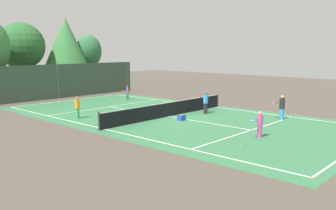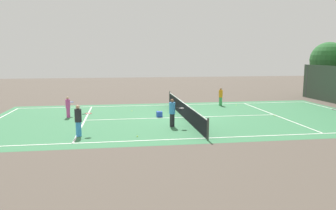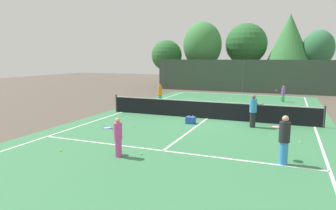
# 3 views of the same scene
# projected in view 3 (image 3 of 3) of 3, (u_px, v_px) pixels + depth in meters

# --- Properties ---
(ground_plane) EXTENTS (80.00, 80.00, 0.00)m
(ground_plane) POSITION_uv_depth(u_px,v_px,m) (207.00, 119.00, 17.05)
(ground_plane) COLOR brown
(court_surface) EXTENTS (13.00, 25.00, 0.01)m
(court_surface) POSITION_uv_depth(u_px,v_px,m) (207.00, 119.00, 17.05)
(court_surface) COLOR #387A4C
(court_surface) RESTS_ON ground_plane
(tennis_net) EXTENTS (11.90, 0.10, 1.10)m
(tennis_net) POSITION_uv_depth(u_px,v_px,m) (207.00, 110.00, 16.97)
(tennis_net) COLOR #333833
(tennis_net) RESTS_ON ground_plane
(perimeter_fence) EXTENTS (18.00, 0.12, 3.20)m
(perimeter_fence) POSITION_uv_depth(u_px,v_px,m) (243.00, 76.00, 29.64)
(perimeter_fence) COLOR #384C3D
(perimeter_fence) RESTS_ON ground_plane
(tree_0) EXTENTS (3.53, 3.53, 5.41)m
(tree_0) POSITION_uv_depth(u_px,v_px,m) (167.00, 55.00, 35.16)
(tree_0) COLOR brown
(tree_0) RESTS_ON ground_plane
(tree_1) EXTENTS (4.61, 4.61, 7.96)m
(tree_1) POSITION_uv_depth(u_px,v_px,m) (289.00, 39.00, 31.85)
(tree_1) COLOR brown
(tree_1) RESTS_ON ground_plane
(tree_2) EXTENTS (4.70, 4.70, 7.27)m
(tree_2) POSITION_uv_depth(u_px,v_px,m) (246.00, 44.00, 34.50)
(tree_2) COLOR brown
(tree_2) RESTS_ON ground_plane
(tree_3) EXTENTS (4.31, 4.33, 7.37)m
(tree_3) POSITION_uv_depth(u_px,v_px,m) (202.00, 45.00, 34.04)
(tree_3) COLOR brown
(tree_3) RESTS_ON ground_plane
(tree_4) EXTENTS (3.09, 2.72, 6.21)m
(tree_4) POSITION_uv_depth(u_px,v_px,m) (318.00, 48.00, 30.86)
(tree_4) COLOR brown
(tree_4) RESTS_ON ground_plane
(player_0) EXTENTS (0.84, 0.35, 1.26)m
(player_0) POSITION_uv_depth(u_px,v_px,m) (283.00, 93.00, 23.40)
(player_0) COLOR #3FA559
(player_0) RESTS_ON ground_plane
(player_1) EXTENTS (0.31, 0.31, 1.47)m
(player_1) POSITION_uv_depth(u_px,v_px,m) (160.00, 94.00, 22.33)
(player_1) COLOR #3FA559
(player_1) RESTS_ON ground_plane
(player_2) EXTENTS (0.70, 0.89, 1.62)m
(player_2) POSITION_uv_depth(u_px,v_px,m) (284.00, 139.00, 9.66)
(player_2) COLOR #388CD8
(player_2) RESTS_ON ground_plane
(player_3) EXTENTS (0.88, 0.49, 1.38)m
(player_3) POSITION_uv_depth(u_px,v_px,m) (118.00, 137.00, 10.45)
(player_3) COLOR #D14799
(player_3) RESTS_ON ground_plane
(player_4) EXTENTS (0.69, 0.89, 1.62)m
(player_4) POSITION_uv_depth(u_px,v_px,m) (253.00, 111.00, 14.86)
(player_4) COLOR #232328
(player_4) RESTS_ON ground_plane
(ball_crate) EXTENTS (0.47, 0.37, 0.43)m
(ball_crate) POSITION_uv_depth(u_px,v_px,m) (191.00, 120.00, 15.76)
(ball_crate) COLOR blue
(ball_crate) RESTS_ON ground_plane
(tennis_ball_0) EXTENTS (0.07, 0.07, 0.07)m
(tennis_ball_0) POSITION_uv_depth(u_px,v_px,m) (168.00, 101.00, 23.58)
(tennis_ball_0) COLOR #CCE533
(tennis_ball_0) RESTS_ON ground_plane
(tennis_ball_1) EXTENTS (0.07, 0.07, 0.07)m
(tennis_ball_1) POSITION_uv_depth(u_px,v_px,m) (61.00, 150.00, 11.15)
(tennis_ball_1) COLOR #CCE533
(tennis_ball_1) RESTS_ON ground_plane
(tennis_ball_2) EXTENTS (0.07, 0.07, 0.07)m
(tennis_ball_2) POSITION_uv_depth(u_px,v_px,m) (300.00, 142.00, 12.23)
(tennis_ball_2) COLOR #CCE533
(tennis_ball_2) RESTS_ON ground_plane
(tennis_ball_3) EXTENTS (0.07, 0.07, 0.07)m
(tennis_ball_3) POSITION_uv_depth(u_px,v_px,m) (234.00, 103.00, 22.52)
(tennis_ball_3) COLOR #CCE533
(tennis_ball_3) RESTS_ON ground_plane
(tennis_ball_4) EXTENTS (0.07, 0.07, 0.07)m
(tennis_ball_4) POSITION_uv_depth(u_px,v_px,m) (141.00, 154.00, 10.76)
(tennis_ball_4) COLOR #CCE533
(tennis_ball_4) RESTS_ON ground_plane
(tennis_ball_5) EXTENTS (0.07, 0.07, 0.07)m
(tennis_ball_5) POSITION_uv_depth(u_px,v_px,m) (134.00, 126.00, 15.08)
(tennis_ball_5) COLOR #CCE533
(tennis_ball_5) RESTS_ON ground_plane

